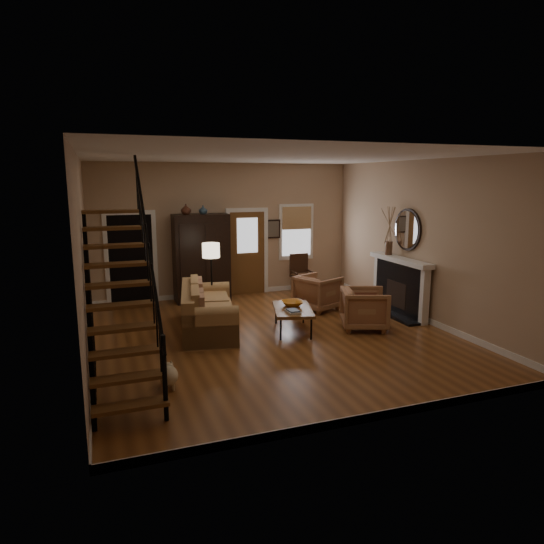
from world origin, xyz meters
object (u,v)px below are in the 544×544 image
object	(u,v)px
armoire	(201,258)
floor_lamp	(212,281)
coffee_table	(293,320)
side_chair	(302,275)
armchair_right	(318,293)
sofa	(208,309)
armchair_left	(365,309)

from	to	relation	value
armoire	floor_lamp	world-z (taller)	armoire
coffee_table	side_chair	bearing A→B (deg)	63.19
armchair_right	floor_lamp	xyz separation A→B (m)	(-2.38, 0.21, 0.41)
armoire	floor_lamp	xyz separation A→B (m)	(-0.10, -1.50, -0.25)
sofa	coffee_table	bearing A→B (deg)	-10.87
sofa	armchair_left	bearing A→B (deg)	-7.12
armoire	armchair_left	bearing A→B (deg)	-52.64
armchair_left	floor_lamp	distance (m)	3.23
sofa	armchair_left	world-z (taller)	sofa
sofa	floor_lamp	world-z (taller)	floor_lamp
armoire	side_chair	size ratio (longest dim) A/B	2.06
armchair_left	sofa	bearing A→B (deg)	94.19
armchair_left	floor_lamp	world-z (taller)	floor_lamp
sofa	side_chair	distance (m)	3.67
coffee_table	armchair_left	size ratio (longest dim) A/B	1.37
coffee_table	floor_lamp	size ratio (longest dim) A/B	0.76
armchair_left	armchair_right	xyz separation A→B (m)	(-0.25, 1.61, -0.01)
sofa	armchair_right	distance (m)	2.76
floor_lamp	side_chair	bearing A→B (deg)	26.10
armoire	sofa	distance (m)	2.51
floor_lamp	sofa	bearing A→B (deg)	-107.73
sofa	side_chair	xyz separation A→B (m)	(2.94, 2.20, 0.09)
armchair_right	floor_lamp	size ratio (longest dim) A/B	0.54
armoire	armchair_left	distance (m)	4.22
armoire	coffee_table	distance (m)	3.30
floor_lamp	armchair_right	bearing A→B (deg)	-4.96
floor_lamp	armoire	bearing A→B (deg)	86.08
armchair_right	side_chair	world-z (taller)	side_chair
armchair_left	floor_lamp	size ratio (longest dim) A/B	0.55
coffee_table	side_chair	xyz separation A→B (m)	(1.41, 2.79, 0.28)
armoire	coffee_table	size ratio (longest dim) A/B	1.74
armchair_right	side_chair	distance (m)	1.53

